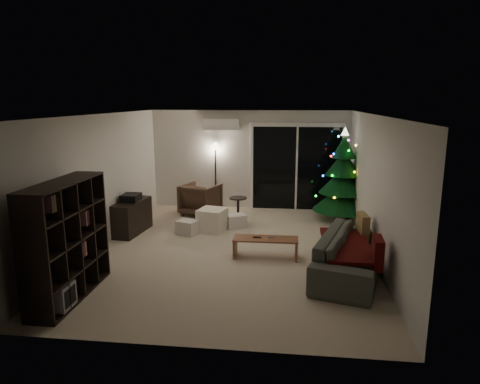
# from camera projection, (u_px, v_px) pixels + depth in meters

# --- Properties ---
(room) EXTENTS (6.50, 7.51, 2.60)m
(room) POSITION_uv_depth(u_px,v_px,m) (263.00, 182.00, 9.19)
(room) COLOR beige
(room) RESTS_ON ground
(bookshelf) EXTENTS (0.57, 1.71, 1.68)m
(bookshelf) POSITION_uv_depth(u_px,v_px,m) (53.00, 240.00, 5.97)
(bookshelf) COLOR black
(bookshelf) RESTS_ON floor
(media_cabinet) EXTENTS (0.54, 1.14, 0.69)m
(media_cabinet) POSITION_uv_depth(u_px,v_px,m) (132.00, 217.00, 8.98)
(media_cabinet) COLOR black
(media_cabinet) RESTS_ON floor
(stereo) EXTENTS (0.35, 0.41, 0.15)m
(stereo) POSITION_uv_depth(u_px,v_px,m) (131.00, 197.00, 8.89)
(stereo) COLOR black
(stereo) RESTS_ON media_cabinet
(armchair) EXTENTS (1.03, 1.05, 0.77)m
(armchair) POSITION_uv_depth(u_px,v_px,m) (201.00, 199.00, 10.41)
(armchair) COLOR #503A31
(armchair) RESTS_ON floor
(ottoman) EXTENTS (0.65, 0.65, 0.48)m
(ottoman) POSITION_uv_depth(u_px,v_px,m) (212.00, 220.00, 9.12)
(ottoman) COLOR beige
(ottoman) RESTS_ON floor
(cardboard_box_a) EXTENTS (0.50, 0.44, 0.29)m
(cardboard_box_a) POSITION_uv_depth(u_px,v_px,m) (187.00, 227.00, 8.92)
(cardboard_box_a) COLOR beige
(cardboard_box_a) RESTS_ON floor
(cardboard_box_b) EXTENTS (0.52, 0.47, 0.29)m
(cardboard_box_b) POSITION_uv_depth(u_px,v_px,m) (236.00, 221.00, 9.38)
(cardboard_box_b) COLOR beige
(cardboard_box_b) RESTS_ON floor
(side_table) EXTENTS (0.51, 0.51, 0.52)m
(side_table) POSITION_uv_depth(u_px,v_px,m) (238.00, 208.00, 10.04)
(side_table) COLOR black
(side_table) RESTS_ON floor
(floor_lamp) EXTENTS (0.26, 0.26, 1.62)m
(floor_lamp) POSITION_uv_depth(u_px,v_px,m) (216.00, 177.00, 11.02)
(floor_lamp) COLOR black
(floor_lamp) RESTS_ON floor
(sofa) EXTENTS (1.53, 2.47, 0.67)m
(sofa) POSITION_uv_depth(u_px,v_px,m) (352.00, 254.00, 6.84)
(sofa) COLOR #474844
(sofa) RESTS_ON floor
(sofa_throw) EXTENTS (0.72, 1.66, 0.06)m
(sofa_throw) POSITION_uv_depth(u_px,v_px,m) (346.00, 245.00, 6.82)
(sofa_throw) COLOR #4F0805
(sofa_throw) RESTS_ON sofa
(cushion_a) EXTENTS (0.17, 0.45, 0.44)m
(cushion_a) POSITION_uv_depth(u_px,v_px,m) (363.00, 227.00, 7.39)
(cushion_a) COLOR #A68152
(cushion_a) RESTS_ON sofa
(cushion_b) EXTENTS (0.16, 0.45, 0.44)m
(cushion_b) POSITION_uv_depth(u_px,v_px,m) (377.00, 253.00, 6.13)
(cushion_b) COLOR #4F0805
(cushion_b) RESTS_ON sofa
(coffee_table) EXTENTS (1.15, 0.41, 0.36)m
(coffee_table) POSITION_uv_depth(u_px,v_px,m) (265.00, 248.00, 7.59)
(coffee_table) COLOR brown
(coffee_table) RESTS_ON floor
(remote_a) EXTENTS (0.14, 0.04, 0.02)m
(remote_a) POSITION_uv_depth(u_px,v_px,m) (257.00, 237.00, 7.57)
(remote_a) COLOR black
(remote_a) RESTS_ON coffee_table
(remote_b) EXTENTS (0.14, 0.08, 0.02)m
(remote_b) POSITION_uv_depth(u_px,v_px,m) (271.00, 237.00, 7.59)
(remote_b) COLOR slate
(remote_b) RESTS_ON coffee_table
(christmas_tree) EXTENTS (1.66, 1.66, 2.15)m
(christmas_tree) POSITION_uv_depth(u_px,v_px,m) (343.00, 175.00, 9.76)
(christmas_tree) COLOR #0B3E1B
(christmas_tree) RESTS_ON floor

